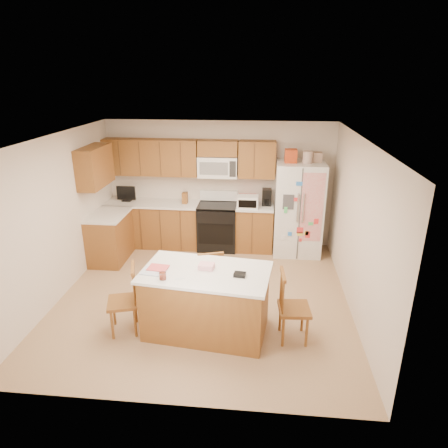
# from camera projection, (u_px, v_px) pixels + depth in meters

# --- Properties ---
(ground) EXTENTS (4.50, 4.50, 0.00)m
(ground) POSITION_uv_depth(u_px,v_px,m) (204.00, 296.00, 6.38)
(ground) COLOR #94735C
(ground) RESTS_ON ground
(room_shell) EXTENTS (4.60, 4.60, 2.52)m
(room_shell) POSITION_uv_depth(u_px,v_px,m) (202.00, 211.00, 5.87)
(room_shell) COLOR beige
(room_shell) RESTS_ON ground
(cabinetry) EXTENTS (3.36, 1.56, 2.15)m
(cabinetry) POSITION_uv_depth(u_px,v_px,m) (167.00, 205.00, 7.81)
(cabinetry) COLOR olive
(cabinetry) RESTS_ON ground
(stove) EXTENTS (0.76, 0.65, 1.13)m
(stove) POSITION_uv_depth(u_px,v_px,m) (218.00, 225.00, 8.01)
(stove) COLOR black
(stove) RESTS_ON ground
(refrigerator) EXTENTS (0.90, 0.79, 2.04)m
(refrigerator) POSITION_uv_depth(u_px,v_px,m) (298.00, 208.00, 7.65)
(refrigerator) COLOR white
(refrigerator) RESTS_ON ground
(island) EXTENTS (1.77, 1.17, 1.00)m
(island) POSITION_uv_depth(u_px,v_px,m) (206.00, 301.00, 5.38)
(island) COLOR olive
(island) RESTS_ON ground
(windsor_chair_left) EXTENTS (0.50, 0.51, 0.97)m
(windsor_chair_left) POSITION_uv_depth(u_px,v_px,m) (125.00, 301.00, 5.38)
(windsor_chair_left) COLOR olive
(windsor_chair_left) RESTS_ON ground
(windsor_chair_back) EXTENTS (0.50, 0.48, 0.93)m
(windsor_chair_back) POSITION_uv_depth(u_px,v_px,m) (209.00, 279.00, 6.00)
(windsor_chair_back) COLOR olive
(windsor_chair_back) RESTS_ON ground
(windsor_chair_right) EXTENTS (0.43, 0.45, 0.98)m
(windsor_chair_right) POSITION_uv_depth(u_px,v_px,m) (292.00, 308.00, 5.21)
(windsor_chair_right) COLOR olive
(windsor_chair_right) RESTS_ON ground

